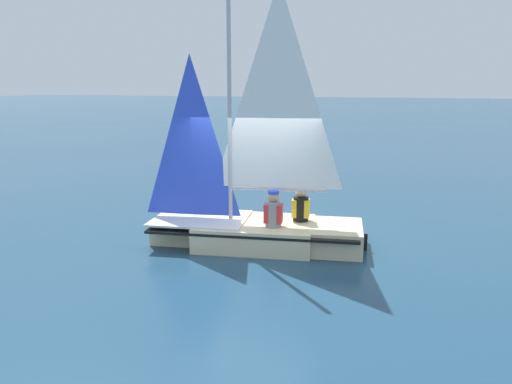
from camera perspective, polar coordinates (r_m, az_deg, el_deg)
The scene contains 4 objects.
ground_plane at distance 9.97m, azimuth 0.00°, elevation -6.02°, with size 260.00×260.00×0.00m, color navy.
sailboat_main at distance 9.78m, azimuth 0.11°, elevation -2.44°, with size 4.30×2.39×5.08m.
sailor_helm at distance 9.46m, azimuth 2.00°, elevation -3.02°, with size 0.39×0.35×1.16m.
sailor_crew at distance 9.90m, azimuth 5.13°, elevation -2.39°, with size 0.39×0.35×1.16m.
Camera 1 is at (-3.48, 8.81, 3.09)m, focal length 35.00 mm.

